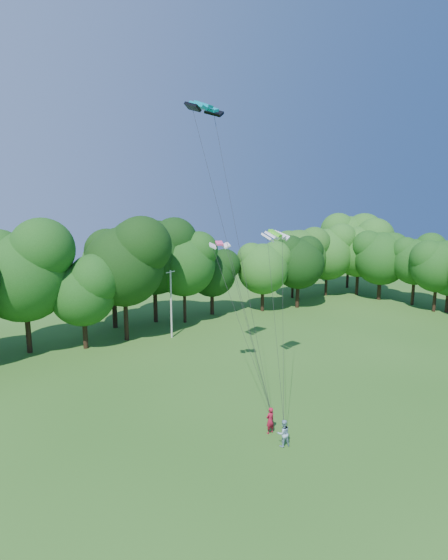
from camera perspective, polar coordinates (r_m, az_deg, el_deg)
ground at (r=23.01m, az=19.75°, el=-30.30°), size 160.00×160.00×0.00m
utility_pole at (r=47.46m, az=-6.93°, el=-3.03°), size 1.39×0.68×7.45m
kite_flyer_left at (r=29.55m, az=6.04°, el=-17.77°), size 0.65×0.44×1.76m
kite_flyer_right at (r=28.33m, az=7.76°, el=-19.20°), size 0.98×0.86×1.70m
kite_teal at (r=32.97m, az=-2.68°, el=21.94°), size 3.25×2.20×0.63m
kite_green at (r=34.48m, az=6.71°, el=6.11°), size 2.66×1.62×0.58m
kite_pink at (r=32.81m, az=-0.60°, el=4.83°), size 1.72×1.29×0.31m
tree_back_center at (r=46.63m, az=-12.97°, el=2.12°), size 9.15×9.15×13.31m
tree_back_east at (r=66.31m, az=9.83°, el=4.41°), size 8.89×8.89×12.93m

